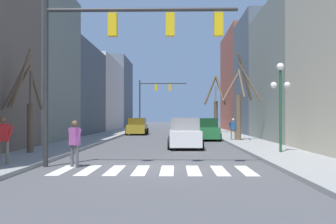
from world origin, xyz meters
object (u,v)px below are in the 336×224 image
Objects in this scene: street_lamp_right_corner at (280,89)px; street_tree_right_near at (240,103)px; traffic_signal_far at (153,94)px; car_parked_left_far at (185,134)px; street_tree_left_mid at (216,105)px; street_tree_left_near at (27,106)px; car_at_intersection at (196,126)px; pedestrian_on_left_sidewalk at (75,140)px; car_parked_left_near at (137,127)px; car_parked_right_near at (205,130)px; pedestrian_near_right_corner at (233,127)px; pedestrian_waiting_at_curb at (3,136)px; traffic_signal_near at (118,42)px; car_driving_away_lane at (202,129)px.

street_tree_right_near is at bearing 92.01° from street_lamp_right_corner.
car_parked_left_far is (3.60, -29.27, -3.99)m from traffic_signal_far.
street_tree_left_near is at bearing -114.47° from street_tree_left_mid.
car_at_intersection is at bearing -4.72° from car_parked_left_far.
pedestrian_on_left_sidewalk is (-0.64, -38.14, -3.80)m from traffic_signal_far.
car_at_intersection is 2.49× the size of pedestrian_on_left_sidewalk.
car_parked_left_near reaches higher than car_at_intersection.
car_parked_right_near is 17.54m from pedestrian_on_left_sidewalk.
pedestrian_near_right_corner is 1.82m from street_tree_right_near.
pedestrian_waiting_at_curb is at bearing 143.74° from car_parked_left_far.
traffic_signal_near reaches higher than street_lamp_right_corner.
car_parked_left_near is (-4.43, 16.69, -0.03)m from car_parked_left_far.
traffic_signal_near is 25.83m from car_parked_left_near.
street_tree_right_near reaches higher than pedestrian_on_left_sidewalk.
pedestrian_near_right_corner is (8.09, -11.05, 0.28)m from car_parked_left_near.
car_parked_right_near is at bearing -145.72° from car_parked_left_near.
traffic_signal_far is 38.76m from pedestrian_waiting_at_curb.
car_parked_left_near is 0.68× the size of street_tree_left_mid.
pedestrian_on_left_sidewalk is at bearing -119.67° from pedestrian_near_right_corner.
car_at_intersection is 0.91× the size of car_parked_left_far.
car_parked_left_far is (-1.76, -7.61, 0.02)m from car_parked_right_near.
street_lamp_right_corner is at bearing 32.13° from traffic_signal_near.
street_tree_right_near is at bearing -89.27° from street_tree_left_mid.
car_driving_away_lane is at bearing 62.52° from street_tree_left_near.
pedestrian_near_right_corner is at bearing 146.11° from street_tree_right_near.
pedestrian_waiting_at_curb reaches higher than pedestrian_near_right_corner.
pedestrian_near_right_corner is 0.25× the size of street_tree_left_mid.
street_tree_left_mid is at bearing 91.23° from street_lamp_right_corner.
street_lamp_right_corner is 1.02× the size of car_driving_away_lane.
street_lamp_right_corner is 10.20m from pedestrian_near_right_corner.
car_parked_left_far reaches higher than pedestrian_near_right_corner.
traffic_signal_far is 34.57m from street_lamp_right_corner.
car_parked_left_near reaches higher than car_driving_away_lane.
street_tree_left_near is at bearing 160.55° from car_at_intersection.
street_tree_right_near reaches higher than car_parked_left_far.
pedestrian_on_left_sidewalk is 16.58m from street_tree_right_near.
street_lamp_right_corner reaches higher than pedestrian_waiting_at_curb.
pedestrian_near_right_corner reaches higher than pedestrian_on_left_sidewalk.
pedestrian_on_left_sidewalk is at bearing 159.99° from car_parked_right_near.
street_lamp_right_corner is at bearing -167.29° from car_parked_right_near.
pedestrian_waiting_at_curb reaches higher than car_parked_left_far.
pedestrian_waiting_at_curb reaches higher than car_at_intersection.
car_parked_right_near is at bearing 179.09° from car_driving_away_lane.
street_tree_right_near is at bearing -72.13° from traffic_signal_far.
traffic_signal_near is 30.67m from car_at_intersection.
car_at_intersection is at bearing 98.37° from street_tree_right_near.
car_parked_left_far is (2.68, 8.79, -3.77)m from traffic_signal_near.
street_lamp_right_corner is 24.51m from street_tree_left_mid.
car_at_intersection is (5.36, -7.95, -4.04)m from traffic_signal_far.
pedestrian_waiting_at_curb is (-2.50, -0.32, 0.15)m from pedestrian_on_left_sidewalk.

